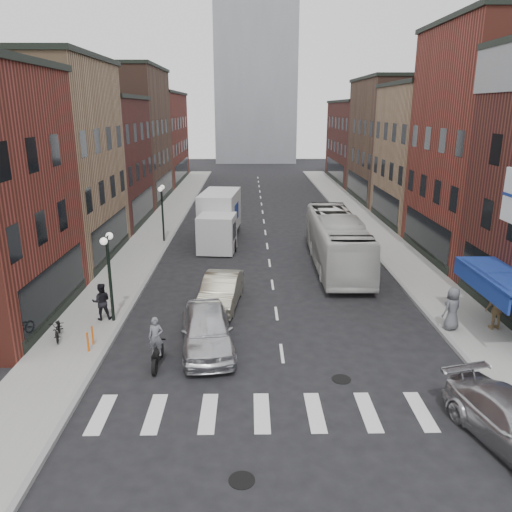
{
  "coord_description": "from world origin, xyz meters",
  "views": [
    {
      "loc": [
        -1.29,
        -16.8,
        9.32
      ],
      "look_at": [
        -0.95,
        6.03,
        2.53
      ],
      "focal_mm": 35.0,
      "sensor_mm": 36.0,
      "label": 1
    }
  ],
  "objects_px": {
    "streetlamp_far": "(162,203)",
    "ped_right_b": "(497,309)",
    "motorcycle_rider": "(156,344)",
    "ped_left_solo": "(101,301)",
    "streetlamp_near": "(109,262)",
    "box_truck": "(219,219)",
    "parked_bicycle": "(58,328)",
    "sedan_left_near": "(207,329)",
    "bike_rack": "(90,339)",
    "transit_bus": "(337,241)",
    "ped_right_c": "(452,309)",
    "sedan_left_far": "(221,291)"
  },
  "relations": [
    {
      "from": "streetlamp_far",
      "to": "ped_right_b",
      "type": "height_order",
      "value": "streetlamp_far"
    },
    {
      "from": "motorcycle_rider",
      "to": "ped_left_solo",
      "type": "distance_m",
      "value": 5.18
    },
    {
      "from": "ped_right_b",
      "to": "ped_left_solo",
      "type": "bearing_deg",
      "value": -7.47
    },
    {
      "from": "streetlamp_near",
      "to": "box_truck",
      "type": "xyz_separation_m",
      "value": [
        3.99,
        14.11,
        -1.19
      ]
    },
    {
      "from": "parked_bicycle",
      "to": "ped_right_b",
      "type": "bearing_deg",
      "value": -14.76
    },
    {
      "from": "parked_bicycle",
      "to": "ped_right_b",
      "type": "distance_m",
      "value": 18.55
    },
    {
      "from": "sedan_left_near",
      "to": "parked_bicycle",
      "type": "bearing_deg",
      "value": 165.17
    },
    {
      "from": "streetlamp_near",
      "to": "ped_left_solo",
      "type": "relative_size",
      "value": 2.41
    },
    {
      "from": "bike_rack",
      "to": "box_truck",
      "type": "distance_m",
      "value": 17.37
    },
    {
      "from": "transit_bus",
      "to": "sedan_left_near",
      "type": "bearing_deg",
      "value": -121.62
    },
    {
      "from": "bike_rack",
      "to": "ped_left_solo",
      "type": "height_order",
      "value": "ped_left_solo"
    },
    {
      "from": "ped_right_b",
      "to": "transit_bus",
      "type": "bearing_deg",
      "value": -64.17
    },
    {
      "from": "streetlamp_far",
      "to": "motorcycle_rider",
      "type": "relative_size",
      "value": 2.07
    },
    {
      "from": "streetlamp_near",
      "to": "streetlamp_far",
      "type": "relative_size",
      "value": 1.0
    },
    {
      "from": "bike_rack",
      "to": "ped_right_c",
      "type": "bearing_deg",
      "value": 5.93
    },
    {
      "from": "transit_bus",
      "to": "ped_right_b",
      "type": "height_order",
      "value": "transit_bus"
    },
    {
      "from": "sedan_left_near",
      "to": "ped_right_c",
      "type": "bearing_deg",
      "value": 0.19
    },
    {
      "from": "ped_left_solo",
      "to": "ped_right_b",
      "type": "bearing_deg",
      "value": 162.76
    },
    {
      "from": "sedan_left_far",
      "to": "ped_right_c",
      "type": "relative_size",
      "value": 2.51
    },
    {
      "from": "ped_left_solo",
      "to": "ped_right_c",
      "type": "xyz_separation_m",
      "value": [
        15.32,
        -1.27,
        0.09
      ]
    },
    {
      "from": "parked_bicycle",
      "to": "ped_right_c",
      "type": "xyz_separation_m",
      "value": [
        16.6,
        0.64,
        0.52
      ]
    },
    {
      "from": "streetlamp_near",
      "to": "streetlamp_far",
      "type": "bearing_deg",
      "value": 90.0
    },
    {
      "from": "streetlamp_near",
      "to": "bike_rack",
      "type": "xyz_separation_m",
      "value": [
        -0.2,
        -2.7,
        -2.36
      ]
    },
    {
      "from": "box_truck",
      "to": "sedan_left_near",
      "type": "bearing_deg",
      "value": -82.39
    },
    {
      "from": "ped_left_solo",
      "to": "bike_rack",
      "type": "bearing_deg",
      "value": 83.44
    },
    {
      "from": "sedan_left_near",
      "to": "ped_right_b",
      "type": "distance_m",
      "value": 12.4
    },
    {
      "from": "motorcycle_rider",
      "to": "ped_right_b",
      "type": "relative_size",
      "value": 1.1
    },
    {
      "from": "streetlamp_near",
      "to": "ped_left_solo",
      "type": "height_order",
      "value": "streetlamp_near"
    },
    {
      "from": "streetlamp_near",
      "to": "motorcycle_rider",
      "type": "distance_m",
      "value": 5.17
    },
    {
      "from": "box_truck",
      "to": "sedan_left_near",
      "type": "distance_m",
      "value": 16.71
    },
    {
      "from": "parked_bicycle",
      "to": "ped_right_b",
      "type": "xyz_separation_m",
      "value": [
        18.53,
        0.62,
        0.48
      ]
    },
    {
      "from": "streetlamp_near",
      "to": "box_truck",
      "type": "distance_m",
      "value": 14.71
    },
    {
      "from": "ped_left_solo",
      "to": "ped_right_c",
      "type": "distance_m",
      "value": 15.37
    },
    {
      "from": "ped_left_solo",
      "to": "streetlamp_far",
      "type": "bearing_deg",
      "value": -105.07
    },
    {
      "from": "parked_bicycle",
      "to": "ped_right_c",
      "type": "relative_size",
      "value": 0.86
    },
    {
      "from": "streetlamp_far",
      "to": "bike_rack",
      "type": "bearing_deg",
      "value": -90.69
    },
    {
      "from": "bike_rack",
      "to": "transit_bus",
      "type": "xyz_separation_m",
      "value": [
        11.65,
        11.07,
        1.03
      ]
    },
    {
      "from": "streetlamp_far",
      "to": "streetlamp_near",
      "type": "bearing_deg",
      "value": -90.0
    },
    {
      "from": "box_truck",
      "to": "sedan_left_far",
      "type": "height_order",
      "value": "box_truck"
    },
    {
      "from": "bike_rack",
      "to": "sedan_left_far",
      "type": "xyz_separation_m",
      "value": [
        4.94,
        4.7,
        0.23
      ]
    },
    {
      "from": "streetlamp_far",
      "to": "motorcycle_rider",
      "type": "distance_m",
      "value": 18.27
    },
    {
      "from": "sedan_left_far",
      "to": "parked_bicycle",
      "type": "xyz_separation_m",
      "value": [
        -6.53,
        -3.79,
        -0.21
      ]
    },
    {
      "from": "motorcycle_rider",
      "to": "ped_right_b",
      "type": "bearing_deg",
      "value": 12.35
    },
    {
      "from": "streetlamp_far",
      "to": "parked_bicycle",
      "type": "bearing_deg",
      "value": -96.49
    },
    {
      "from": "streetlamp_far",
      "to": "ped_right_c",
      "type": "height_order",
      "value": "streetlamp_far"
    },
    {
      "from": "sedan_left_near",
      "to": "ped_right_b",
      "type": "xyz_separation_m",
      "value": [
        12.32,
        1.4,
        0.2
      ]
    },
    {
      "from": "sedan_left_near",
      "to": "ped_left_solo",
      "type": "bearing_deg",
      "value": 143.66
    },
    {
      "from": "streetlamp_near",
      "to": "ped_right_b",
      "type": "relative_size",
      "value": 2.27
    },
    {
      "from": "motorcycle_rider",
      "to": "transit_bus",
      "type": "height_order",
      "value": "transit_bus"
    },
    {
      "from": "streetlamp_near",
      "to": "ped_right_c",
      "type": "distance_m",
      "value": 14.96
    }
  ]
}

